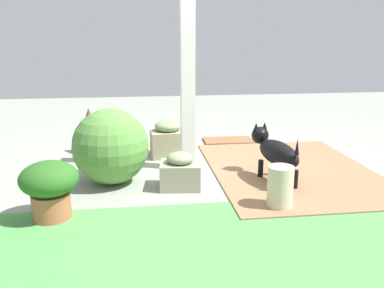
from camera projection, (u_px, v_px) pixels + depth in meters
The scene contains 11 objects.
ground_plane at pixel (218, 168), 4.78m from camera, with size 12.00×12.00×0.00m, color gray.
brick_path at pixel (291, 170), 4.69m from camera, with size 1.80×2.40×0.02m, color #916A4A.
porch_pillar at pixel (188, 71), 4.50m from camera, with size 0.15×0.15×2.24m, color white.
stone_planter_nearest at pixel (168, 139), 5.23m from camera, with size 0.46×0.42×0.47m.
stone_planter_mid at pixel (180, 172), 4.14m from camera, with size 0.44×0.39×0.37m.
round_shrub at pixel (111, 147), 4.22m from camera, with size 0.79×0.79×0.79m, color #53893C.
terracotta_pot_broad at pixel (50, 186), 3.40m from camera, with size 0.48×0.48×0.50m.
terracotta_pot_spiky at pixel (90, 132), 5.36m from camera, with size 0.27×0.27×0.60m.
dog at pixel (275, 151), 4.26m from camera, with size 0.36×0.84×0.58m.
ceramic_urn at pixel (280, 187), 3.63m from camera, with size 0.23×0.23×0.39m, color beige.
doormat at pixel (228, 141), 5.98m from camera, with size 0.71×0.41×0.03m, color brown.
Camera 1 is at (0.90, 4.47, 1.50)m, focal length 38.27 mm.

